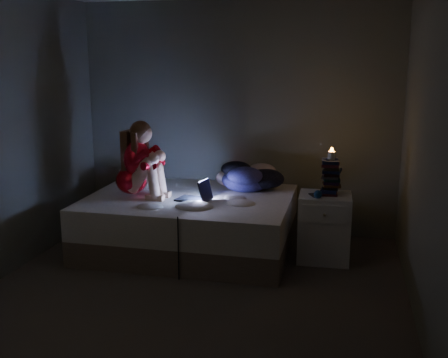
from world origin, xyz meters
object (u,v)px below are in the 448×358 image
(woman, at_px, (131,158))
(phone, at_px, (314,195))
(nightstand, at_px, (324,227))
(candle, at_px, (332,156))
(laptop, at_px, (193,189))
(bed, at_px, (190,223))

(woman, bearing_deg, phone, 8.21)
(nightstand, distance_m, candle, 0.72)
(woman, xyz_separation_m, laptop, (0.67, -0.04, -0.28))
(bed, height_order, woman, woman)
(nightstand, bearing_deg, phone, -150.51)
(nightstand, bearing_deg, bed, 178.35)
(candle, relative_size, phone, 0.57)
(woman, xyz_separation_m, phone, (1.87, 0.05, -0.29))
(laptop, xyz_separation_m, nightstand, (1.30, 0.15, -0.35))
(woman, relative_size, candle, 9.93)
(candle, bearing_deg, bed, -178.17)
(bed, relative_size, laptop, 6.30)
(woman, height_order, laptop, woman)
(bed, relative_size, nightstand, 3.11)
(woman, relative_size, nightstand, 1.19)
(woman, distance_m, candle, 2.02)
(bed, distance_m, laptop, 0.44)
(laptop, relative_size, phone, 2.36)
(nightstand, xyz_separation_m, phone, (-0.10, -0.06, 0.34))
(bed, height_order, nightstand, nightstand)
(bed, relative_size, phone, 14.86)
(bed, bearing_deg, phone, -2.56)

